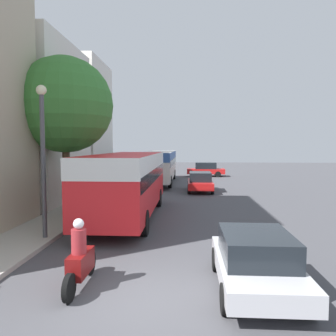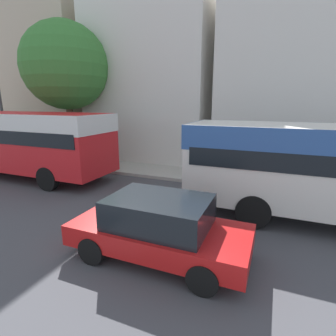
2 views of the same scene
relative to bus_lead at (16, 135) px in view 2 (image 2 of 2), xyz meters
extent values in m
cube|color=#BCAD93|center=(-7.00, -4.57, 4.73)|extent=(5.69, 8.37, 13.45)
cube|color=silver|center=(-7.13, 4.20, 2.82)|extent=(5.94, 7.32, 9.62)
cube|color=silver|center=(-7.25, 11.61, 3.18)|extent=(6.18, 6.27, 10.34)
cube|color=red|center=(0.00, 0.00, -0.21)|extent=(2.59, 9.77, 2.57)
cube|color=white|center=(0.00, 0.00, 0.69)|extent=(2.61, 9.82, 0.77)
cube|color=black|center=(0.00, 0.00, 0.11)|extent=(2.64, 9.38, 0.57)
cylinder|color=black|center=(-1.19, 3.03, -1.49)|extent=(0.28, 1.00, 1.00)
cylinder|color=black|center=(1.19, 3.03, -1.49)|extent=(0.28, 1.00, 1.00)
cylinder|color=black|center=(-1.19, -3.03, -1.49)|extent=(0.28, 1.00, 1.00)
cylinder|color=black|center=(-0.87, 11.11, -1.49)|extent=(0.28, 1.00, 1.00)
cylinder|color=black|center=(1.39, 11.11, -1.49)|extent=(0.28, 1.00, 1.00)
cube|color=red|center=(3.76, 9.23, -1.43)|extent=(1.81, 4.12, 0.49)
cube|color=black|center=(3.76, 9.23, -0.86)|extent=(1.59, 2.27, 0.66)
cylinder|color=black|center=(2.93, 10.51, -1.67)|extent=(0.22, 0.64, 0.64)
cylinder|color=black|center=(4.60, 10.51, -1.67)|extent=(0.22, 0.64, 0.64)
cylinder|color=black|center=(2.93, 7.95, -1.67)|extent=(0.22, 0.64, 0.64)
cylinder|color=black|center=(4.60, 7.95, -1.67)|extent=(0.22, 0.64, 0.64)
cylinder|color=#232838|center=(-3.80, 10.85, -1.45)|extent=(0.32, 0.32, 0.79)
cylinder|color=#4C6B4C|center=(-3.80, 10.85, -0.72)|extent=(0.40, 0.40, 0.66)
sphere|color=tan|center=(-3.80, 10.85, -0.28)|extent=(0.21, 0.21, 0.21)
cylinder|color=brown|center=(-3.17, 0.46, -0.07)|extent=(0.36, 0.36, 3.55)
sphere|color=#387A33|center=(-3.17, 0.46, 3.46)|extent=(4.68, 4.68, 4.68)
cylinder|color=#47474C|center=(-2.31, -3.99, 0.72)|extent=(0.16, 0.16, 5.12)
camera|label=1|loc=(2.87, -15.37, 1.49)|focal=35.00mm
camera|label=2|loc=(8.78, 11.54, 1.57)|focal=28.00mm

